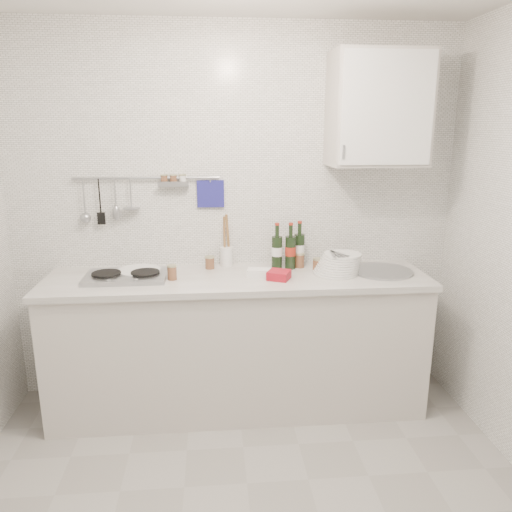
{
  "coord_description": "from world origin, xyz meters",
  "views": [
    {
      "loc": [
        -0.15,
        -1.95,
        1.86
      ],
      "look_at": [
        0.1,
        0.9,
        1.1
      ],
      "focal_mm": 35.0,
      "sensor_mm": 36.0,
      "label": 1
    }
  ],
  "objects_px": {
    "wall_cabinet": "(378,109)",
    "plate_stack_sink": "(339,264)",
    "plate_stack_hob": "(138,272)",
    "wine_bottles": "(289,245)",
    "utensil_crock": "(226,254)"
  },
  "relations": [
    {
      "from": "wall_cabinet",
      "to": "plate_stack_sink",
      "type": "bearing_deg",
      "value": -155.41
    },
    {
      "from": "utensil_crock",
      "to": "plate_stack_hob",
      "type": "bearing_deg",
      "value": -163.42
    },
    {
      "from": "plate_stack_hob",
      "to": "plate_stack_sink",
      "type": "distance_m",
      "value": 1.3
    },
    {
      "from": "wall_cabinet",
      "to": "plate_stack_sink",
      "type": "height_order",
      "value": "wall_cabinet"
    },
    {
      "from": "plate_stack_hob",
      "to": "plate_stack_sink",
      "type": "bearing_deg",
      "value": -2.92
    },
    {
      "from": "plate_stack_hob",
      "to": "utensil_crock",
      "type": "distance_m",
      "value": 0.6
    },
    {
      "from": "wall_cabinet",
      "to": "plate_stack_sink",
      "type": "xyz_separation_m",
      "value": [
        -0.24,
        -0.11,
        -0.97
      ]
    },
    {
      "from": "plate_stack_hob",
      "to": "plate_stack_sink",
      "type": "height_order",
      "value": "plate_stack_sink"
    },
    {
      "from": "plate_stack_hob",
      "to": "plate_stack_sink",
      "type": "relative_size",
      "value": 0.91
    },
    {
      "from": "utensil_crock",
      "to": "plate_stack_sink",
      "type": "bearing_deg",
      "value": -18.11
    },
    {
      "from": "wine_bottles",
      "to": "plate_stack_hob",
      "type": "bearing_deg",
      "value": -175.18
    },
    {
      "from": "wall_cabinet",
      "to": "plate_stack_hob",
      "type": "distance_m",
      "value": 1.84
    },
    {
      "from": "plate_stack_hob",
      "to": "wine_bottles",
      "type": "xyz_separation_m",
      "value": [
        0.99,
        0.08,
        0.14
      ]
    },
    {
      "from": "wall_cabinet",
      "to": "utensil_crock",
      "type": "distance_m",
      "value": 1.35
    },
    {
      "from": "utensil_crock",
      "to": "wine_bottles",
      "type": "bearing_deg",
      "value": -11.77
    }
  ]
}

